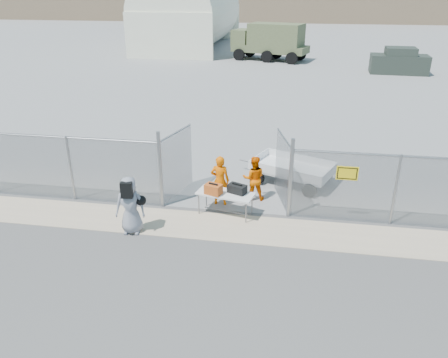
% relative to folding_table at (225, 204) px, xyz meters
% --- Properties ---
extents(ground, '(160.00, 160.00, 0.00)m').
position_rel_folding_table_xyz_m(ground, '(-0.08, -1.80, -0.37)').
color(ground, '#434141').
extents(tarmac_inside, '(160.00, 80.00, 0.01)m').
position_rel_folding_table_xyz_m(tarmac_inside, '(-0.08, 40.20, -0.36)').
color(tarmac_inside, gray).
rests_on(tarmac_inside, ground).
extents(dirt_strip, '(44.00, 1.60, 0.01)m').
position_rel_folding_table_xyz_m(dirt_strip, '(-0.08, -0.80, -0.36)').
color(dirt_strip, '#C3AD8E').
rests_on(dirt_strip, ground).
extents(chain_link_fence, '(40.00, 0.20, 2.20)m').
position_rel_folding_table_xyz_m(chain_link_fence, '(-0.08, 0.20, 0.73)').
color(chain_link_fence, gray).
rests_on(chain_link_fence, ground).
extents(quonset_hangar, '(9.00, 18.00, 8.00)m').
position_rel_folding_table_xyz_m(quonset_hangar, '(-10.08, 38.20, 3.63)').
color(quonset_hangar, white).
rests_on(quonset_hangar, ground).
extents(folding_table, '(1.83, 1.06, 0.73)m').
position_rel_folding_table_xyz_m(folding_table, '(0.00, 0.00, 0.00)').
color(folding_table, white).
rests_on(folding_table, ground).
extents(orange_bag, '(0.57, 0.47, 0.30)m').
position_rel_folding_table_xyz_m(orange_bag, '(-0.35, -0.12, 0.52)').
color(orange_bag, '#CB571E').
rests_on(orange_bag, folding_table).
extents(black_duffel, '(0.63, 0.51, 0.26)m').
position_rel_folding_table_xyz_m(black_duffel, '(0.35, 0.07, 0.50)').
color(black_duffel, black).
rests_on(black_duffel, folding_table).
extents(security_worker_left, '(0.61, 0.40, 1.66)m').
position_rel_folding_table_xyz_m(security_worker_left, '(-0.28, 0.65, 0.46)').
color(security_worker_left, '#EC5F00').
rests_on(security_worker_left, ground).
extents(security_worker_right, '(0.81, 0.67, 1.51)m').
position_rel_folding_table_xyz_m(security_worker_right, '(0.74, 1.19, 0.39)').
color(security_worker_right, '#EC5F00').
rests_on(security_worker_right, ground).
extents(visitor, '(0.89, 0.64, 1.71)m').
position_rel_folding_table_xyz_m(visitor, '(-2.47, -1.46, 0.49)').
color(visitor, gray).
rests_on(visitor, ground).
extents(utility_trailer, '(4.01, 3.09, 0.87)m').
position_rel_folding_table_xyz_m(utility_trailer, '(1.97, 2.73, 0.07)').
color(utility_trailer, white).
rests_on(utility_trailer, ground).
extents(military_truck, '(7.34, 4.40, 3.29)m').
position_rel_folding_table_xyz_m(military_truck, '(-0.69, 30.32, 1.28)').
color(military_truck, '#59623E').
rests_on(military_truck, ground).
extents(parked_vehicle_near, '(4.46, 2.21, 1.97)m').
position_rel_folding_table_xyz_m(parked_vehicle_near, '(9.85, 25.28, 0.62)').
color(parked_vehicle_near, '#2B342D').
rests_on(parked_vehicle_near, ground).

